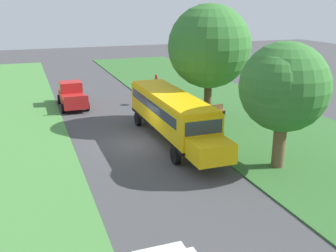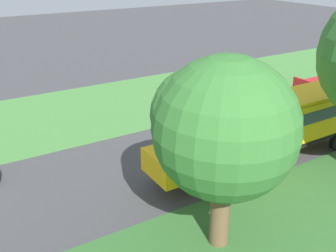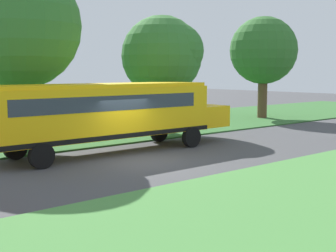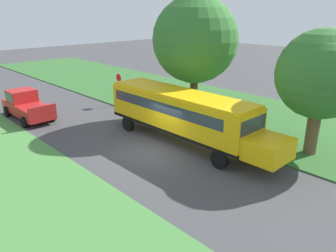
% 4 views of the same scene
% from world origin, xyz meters
% --- Properties ---
extents(ground_plane, '(120.00, 120.00, 0.00)m').
position_xyz_m(ground_plane, '(0.00, 0.00, 0.00)').
color(ground_plane, '#424244').
extents(grass_verge, '(12.00, 80.00, 0.08)m').
position_xyz_m(grass_verge, '(-10.00, 0.00, 0.04)').
color(grass_verge, '#33662D').
rests_on(grass_verge, ground).
extents(school_bus, '(2.85, 12.42, 3.16)m').
position_xyz_m(school_bus, '(-2.47, 0.09, 1.92)').
color(school_bus, yellow).
rests_on(school_bus, ground).
extents(oak_tree_beside_bus, '(6.06, 6.06, 8.90)m').
position_xyz_m(oak_tree_beside_bus, '(-6.24, -2.54, 5.95)').
color(oak_tree_beside_bus, '#4C3826').
rests_on(oak_tree_beside_bus, ground).
extents(oak_tree_roadside_mid, '(4.83, 4.83, 7.04)m').
position_xyz_m(oak_tree_roadside_mid, '(-6.26, 6.57, 4.67)').
color(oak_tree_roadside_mid, brown).
rests_on(oak_tree_roadside_mid, ground).
extents(oak_tree_far_end, '(5.23, 5.23, 7.95)m').
position_xyz_m(oak_tree_far_end, '(-7.80, 17.85, 5.37)').
color(oak_tree_far_end, brown).
rests_on(oak_tree_far_end, ground).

